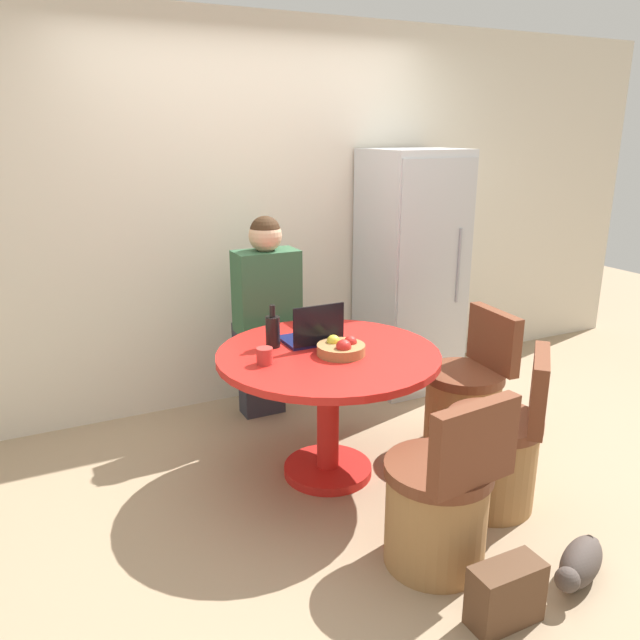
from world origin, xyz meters
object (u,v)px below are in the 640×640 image
(bottle, at_px, (273,331))
(chair_right_side, at_px, (465,402))
(chair_near_camera, at_px, (439,507))
(fruit_bowl, at_px, (341,348))
(chair_near_right_corner, at_px, (496,453))
(handbag, at_px, (506,594))
(person_seated, at_px, (265,310))
(cat, at_px, (580,563))
(dining_table, at_px, (328,381))
(refrigerator, at_px, (410,272))
(laptop, at_px, (312,335))

(bottle, bearing_deg, chair_right_side, -13.69)
(chair_near_camera, relative_size, fruit_bowl, 3.31)
(chair_near_camera, height_order, chair_near_right_corner, same)
(handbag, bearing_deg, person_seated, 94.33)
(cat, bearing_deg, chair_near_camera, -62.71)
(fruit_bowl, bearing_deg, chair_near_camera, -86.55)
(chair_near_camera, bearing_deg, dining_table, -90.00)
(chair_near_camera, distance_m, bottle, 1.27)
(chair_near_right_corner, xyz_separation_m, chair_right_side, (0.27, 0.57, 0.00))
(refrigerator, xyz_separation_m, person_seated, (-1.18, -0.10, -0.12))
(person_seated, relative_size, laptop, 4.55)
(bottle, bearing_deg, chair_near_camera, -73.55)
(person_seated, height_order, handbag, person_seated)
(bottle, xyz_separation_m, cat, (0.81, -1.47, -0.74))
(refrigerator, bearing_deg, chair_right_side, -103.70)
(chair_near_right_corner, distance_m, laptop, 1.15)
(chair_near_camera, xyz_separation_m, fruit_bowl, (-0.05, 0.83, 0.48))
(chair_near_camera, xyz_separation_m, person_seated, (-0.13, 1.72, 0.47))
(chair_near_camera, relative_size, bottle, 3.58)
(laptop, height_order, bottle, laptop)
(bottle, relative_size, cat, 0.54)
(person_seated, bearing_deg, chair_right_side, 136.46)
(dining_table, relative_size, fruit_bowl, 4.69)
(cat, bearing_deg, handbag, -20.46)
(laptop, bearing_deg, chair_near_right_corner, 128.68)
(refrigerator, distance_m, chair_near_camera, 2.18)
(refrigerator, bearing_deg, bottle, -152.59)
(bottle, distance_m, cat, 1.83)
(refrigerator, xyz_separation_m, dining_table, (-1.14, -0.92, -0.31))
(chair_near_camera, height_order, handbag, chair_near_camera)
(person_seated, relative_size, fruit_bowl, 5.35)
(dining_table, xyz_separation_m, chair_near_right_corner, (0.63, -0.64, -0.28))
(chair_near_camera, distance_m, handbag, 0.44)
(chair_near_camera, bearing_deg, cat, 136.57)
(chair_right_side, bearing_deg, laptop, -100.03)
(cat, bearing_deg, refrigerator, -129.71)
(person_seated, distance_m, bottle, 0.65)
(dining_table, relative_size, chair_right_side, 1.42)
(dining_table, height_order, chair_near_camera, chair_near_camera)
(refrigerator, height_order, chair_near_camera, refrigerator)
(cat, bearing_deg, dining_table, -90.84)
(handbag, bearing_deg, fruit_bowl, 93.62)
(bottle, relative_size, handbag, 0.79)
(refrigerator, distance_m, laptop, 1.38)
(chair_near_right_corner, distance_m, cat, 0.66)
(person_seated, xyz_separation_m, cat, (0.61, -2.09, -0.66))
(dining_table, height_order, laptop, laptop)
(chair_right_side, xyz_separation_m, laptop, (-0.91, 0.24, 0.49))
(chair_near_camera, distance_m, person_seated, 1.79)
(handbag, bearing_deg, laptop, 95.23)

